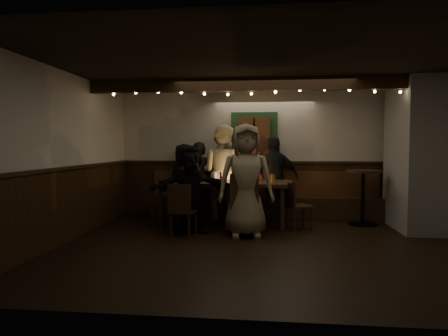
# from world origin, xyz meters

# --- Properties ---
(room) EXTENTS (6.02, 5.01, 2.62)m
(room) POSITION_xyz_m (1.07, 1.42, 1.07)
(room) COLOR black
(room) RESTS_ON ground
(dining_table) EXTENTS (2.29, 0.98, 0.99)m
(dining_table) POSITION_xyz_m (-0.73, 1.40, 0.75)
(dining_table) COLOR black
(dining_table) RESTS_ON ground
(chair_near_left) EXTENTS (0.45, 0.45, 0.85)m
(chair_near_left) POSITION_xyz_m (-1.30, 0.48, 0.48)
(chair_near_left) COLOR black
(chair_near_left) RESTS_ON ground
(chair_near_right) EXTENTS (0.51, 0.51, 1.02)m
(chair_near_right) POSITION_xyz_m (-0.30, 0.66, 0.58)
(chair_near_right) COLOR black
(chair_near_right) RESTS_ON ground
(chair_end) EXTENTS (0.51, 0.51, 0.86)m
(chair_end) POSITION_xyz_m (0.56, 1.29, 0.48)
(chair_end) COLOR black
(chair_end) RESTS_ON ground
(high_top) EXTENTS (0.64, 0.64, 1.02)m
(high_top) POSITION_xyz_m (1.84, 1.80, 0.64)
(high_top) COLOR black
(high_top) RESTS_ON ground
(person_a) EXTENTS (0.86, 0.71, 1.51)m
(person_a) POSITION_xyz_m (-1.60, 2.18, 0.75)
(person_a) COLOR black
(person_a) RESTS_ON ground
(person_b) EXTENTS (0.60, 0.43, 1.54)m
(person_b) POSITION_xyz_m (-1.30, 2.12, 0.77)
(person_b) COLOR black
(person_b) RESTS_ON ground
(person_c) EXTENTS (1.09, 0.97, 1.87)m
(person_c) POSITION_xyz_m (-0.82, 2.07, 0.94)
(person_c) COLOR beige
(person_c) RESTS_ON ground
(person_d) EXTENTS (1.02, 0.65, 1.50)m
(person_d) POSITION_xyz_m (-0.30, 2.18, 0.75)
(person_d) COLOR #591819
(person_d) RESTS_ON ground
(person_e) EXTENTS (1.04, 0.60, 1.66)m
(person_e) POSITION_xyz_m (0.22, 2.16, 0.83)
(person_e) COLOR black
(person_e) RESTS_ON ground
(person_f) EXTENTS (1.43, 0.96, 1.48)m
(person_f) POSITION_xyz_m (-1.19, 0.71, 0.74)
(person_f) COLOR black
(person_f) RESTS_ON ground
(person_g) EXTENTS (0.97, 0.70, 1.82)m
(person_g) POSITION_xyz_m (-0.27, 0.60, 0.91)
(person_g) COLOR #807256
(person_g) RESTS_ON ground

